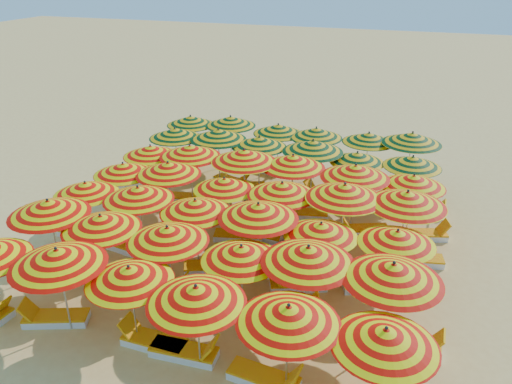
% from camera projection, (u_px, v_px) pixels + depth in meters
% --- Properties ---
extents(ground, '(120.00, 120.00, 0.00)m').
position_uv_depth(ground, '(251.00, 238.00, 17.75)').
color(ground, '#E6BA66').
rests_on(ground, ground).
extents(umbrella_1, '(2.66, 2.66, 2.57)m').
position_uv_depth(umbrella_1, '(57.00, 258.00, 12.44)').
color(umbrella_1, silver).
rests_on(umbrella_1, ground).
extents(umbrella_2, '(2.87, 2.87, 2.32)m').
position_uv_depth(umbrella_2, '(129.00, 275.00, 12.15)').
color(umbrella_2, silver).
rests_on(umbrella_2, ground).
extents(umbrella_3, '(2.93, 2.93, 2.46)m').
position_uv_depth(umbrella_3, '(196.00, 295.00, 11.23)').
color(umbrella_3, silver).
rests_on(umbrella_3, ground).
extents(umbrella_4, '(2.35, 2.35, 2.45)m').
position_uv_depth(umbrella_4, '(289.00, 315.00, 10.61)').
color(umbrella_4, silver).
rests_on(umbrella_4, ground).
extents(umbrella_5, '(2.87, 2.87, 2.38)m').
position_uv_depth(umbrella_5, '(385.00, 338.00, 10.06)').
color(umbrella_5, silver).
rests_on(umbrella_5, ground).
extents(umbrella_6, '(2.48, 2.48, 2.57)m').
position_uv_depth(umbrella_6, '(49.00, 208.00, 14.93)').
color(umbrella_6, silver).
rests_on(umbrella_6, ground).
extents(umbrella_7, '(3.06, 3.06, 2.44)m').
position_uv_depth(umbrella_7, '(101.00, 222.00, 14.33)').
color(umbrella_7, silver).
rests_on(umbrella_7, ground).
extents(umbrella_8, '(2.90, 2.90, 2.44)m').
position_uv_depth(umbrella_8, '(168.00, 234.00, 13.71)').
color(umbrella_8, silver).
rests_on(umbrella_8, ground).
extents(umbrella_9, '(2.82, 2.82, 2.31)m').
position_uv_depth(umbrella_9, '(241.00, 253.00, 13.06)').
color(umbrella_9, silver).
rests_on(umbrella_9, ground).
extents(umbrella_10, '(3.20, 3.20, 2.57)m').
position_uv_depth(umbrella_10, '(308.00, 255.00, 12.55)').
color(umbrella_10, silver).
rests_on(umbrella_10, ground).
extents(umbrella_11, '(2.69, 2.69, 2.59)m').
position_uv_depth(umbrella_11, '(393.00, 272.00, 11.83)').
color(umbrella_11, silver).
rests_on(umbrella_11, ground).
extents(umbrella_12, '(2.72, 2.72, 2.30)m').
position_uv_depth(umbrella_12, '(86.00, 188.00, 16.76)').
color(umbrella_12, silver).
rests_on(umbrella_12, ground).
extents(umbrella_13, '(2.82, 2.82, 2.45)m').
position_uv_depth(umbrella_13, '(138.00, 193.00, 16.09)').
color(umbrella_13, silver).
rests_on(umbrella_13, ground).
extents(umbrella_14, '(2.53, 2.53, 2.38)m').
position_uv_depth(umbrella_14, '(195.00, 206.00, 15.37)').
color(umbrella_14, silver).
rests_on(umbrella_14, ground).
extents(umbrella_15, '(3.11, 3.11, 2.57)m').
position_uv_depth(umbrella_15, '(258.00, 211.00, 14.73)').
color(umbrella_15, silver).
rests_on(umbrella_15, ground).
extents(umbrella_16, '(2.81, 2.81, 2.28)m').
position_uv_depth(umbrella_16, '(321.00, 230.00, 14.24)').
color(umbrella_16, silver).
rests_on(umbrella_16, ground).
extents(umbrella_17, '(2.76, 2.76, 2.30)m').
position_uv_depth(umbrella_17, '(397.00, 237.00, 13.81)').
color(umbrella_17, silver).
rests_on(umbrella_17, ground).
extents(umbrella_18, '(2.26, 2.26, 2.33)m').
position_uv_depth(umbrella_18, '(123.00, 169.00, 18.25)').
color(umbrella_18, silver).
rests_on(umbrella_18, ground).
extents(umbrella_19, '(3.04, 3.04, 2.51)m').
position_uv_depth(umbrella_19, '(168.00, 169.00, 17.85)').
color(umbrella_19, silver).
rests_on(umbrella_19, ground).
extents(umbrella_20, '(2.56, 2.56, 2.27)m').
position_uv_depth(umbrella_20, '(224.00, 184.00, 17.14)').
color(umbrella_20, silver).
rests_on(umbrella_20, ground).
extents(umbrella_21, '(2.44, 2.44, 2.45)m').
position_uv_depth(umbrella_21, '(282.00, 189.00, 16.39)').
color(umbrella_21, silver).
rests_on(umbrella_21, ground).
extents(umbrella_22, '(3.27, 3.27, 2.66)m').
position_uv_depth(umbrella_22, '(345.00, 191.00, 15.79)').
color(umbrella_22, silver).
rests_on(umbrella_22, ground).
extents(umbrella_23, '(2.64, 2.64, 2.63)m').
position_uv_depth(umbrella_23, '(407.00, 199.00, 15.36)').
color(umbrella_23, silver).
rests_on(umbrella_23, ground).
extents(umbrella_24, '(2.43, 2.43, 2.35)m').
position_uv_depth(umbrella_24, '(151.00, 151.00, 19.91)').
color(umbrella_24, silver).
rests_on(umbrella_24, ground).
extents(umbrella_25, '(2.49, 2.49, 2.56)m').
position_uv_depth(umbrella_25, '(190.00, 151.00, 19.36)').
color(umbrella_25, silver).
rests_on(umbrella_25, ground).
extents(umbrella_26, '(2.72, 2.72, 2.65)m').
position_uv_depth(umbrella_26, '(244.00, 156.00, 18.65)').
color(umbrella_26, silver).
rests_on(umbrella_26, ground).
extents(umbrella_27, '(3.20, 3.20, 2.55)m').
position_uv_depth(umbrella_27, '(293.00, 161.00, 18.39)').
color(umbrella_27, silver).
rests_on(umbrella_27, ground).
extents(umbrella_28, '(3.25, 3.25, 2.60)m').
position_uv_depth(umbrella_28, '(355.00, 172.00, 17.40)').
color(umbrella_28, silver).
rests_on(umbrella_28, ground).
extents(umbrella_29, '(2.30, 2.30, 2.37)m').
position_uv_depth(umbrella_29, '(413.00, 181.00, 17.15)').
color(umbrella_29, silver).
rests_on(umbrella_29, ground).
extents(umbrella_30, '(2.53, 2.53, 2.42)m').
position_uv_depth(umbrella_30, '(175.00, 133.00, 21.73)').
color(umbrella_30, silver).
rests_on(umbrella_30, ground).
extents(umbrella_31, '(2.62, 2.62, 2.55)m').
position_uv_depth(umbrella_31, '(218.00, 135.00, 21.19)').
color(umbrella_31, silver).
rests_on(umbrella_31, ground).
extents(umbrella_32, '(2.64, 2.64, 2.45)m').
position_uv_depth(umbrella_32, '(259.00, 142.00, 20.61)').
color(umbrella_32, silver).
rests_on(umbrella_32, ground).
extents(umbrella_33, '(3.20, 3.20, 2.60)m').
position_uv_depth(umbrella_33, '(313.00, 146.00, 19.76)').
color(umbrella_33, silver).
rests_on(umbrella_33, ground).
extents(umbrella_34, '(2.53, 2.53, 2.28)m').
position_uv_depth(umbrella_34, '(357.00, 157.00, 19.43)').
color(umbrella_34, silver).
rests_on(umbrella_34, ground).
extents(umbrella_35, '(2.81, 2.81, 2.35)m').
position_uv_depth(umbrella_35, '(413.00, 162.00, 18.85)').
color(umbrella_35, silver).
rests_on(umbrella_35, ground).
extents(umbrella_36, '(2.73, 2.73, 2.40)m').
position_uv_depth(umbrella_36, '(191.00, 121.00, 23.50)').
color(umbrella_36, silver).
rests_on(umbrella_36, ground).
extents(umbrella_37, '(2.48, 2.48, 2.49)m').
position_uv_depth(umbrella_37, '(231.00, 121.00, 23.13)').
color(umbrella_37, silver).
rests_on(umbrella_37, ground).
extents(umbrella_38, '(2.90, 2.90, 2.39)m').
position_uv_depth(umbrella_38, '(278.00, 129.00, 22.34)').
color(umbrella_38, silver).
rests_on(umbrella_38, ground).
extents(umbrella_39, '(2.45, 2.45, 2.45)m').
position_uv_depth(umbrella_39, '(316.00, 133.00, 21.68)').
color(umbrella_39, silver).
rests_on(umbrella_39, ground).
extents(umbrella_40, '(2.73, 2.73, 2.38)m').
position_uv_depth(umbrella_40, '(369.00, 138.00, 21.29)').
color(umbrella_40, silver).
rests_on(umbrella_40, ground).
extents(umbrella_41, '(2.60, 2.60, 2.62)m').
position_uv_depth(umbrella_41, '(412.00, 138.00, 20.58)').
color(umbrella_41, silver).
rests_on(umbrella_41, ground).
extents(lounger_1, '(1.83, 1.16, 0.69)m').
position_uv_depth(lounger_1, '(54.00, 318.00, 13.58)').
color(lounger_1, white).
rests_on(lounger_1, ground).
extents(lounger_2, '(1.74, 0.60, 0.69)m').
position_uv_depth(lounger_2, '(153.00, 341.00, 12.75)').
color(lounger_2, white).
rests_on(lounger_2, ground).
extents(lounger_3, '(1.76, 0.68, 0.69)m').
position_uv_depth(lounger_3, '(186.00, 352.00, 12.41)').
color(lounger_3, white).
rests_on(lounger_3, ground).
extents(lounger_4, '(1.78, 0.75, 0.69)m').
position_uv_depth(lounger_4, '(266.00, 378.00, 11.62)').
color(lounger_4, white).
rests_on(lounger_4, ground).
extents(lounger_6, '(1.76, 0.66, 0.69)m').
position_uv_depth(lounger_6, '(161.00, 287.00, 14.87)').
color(lounger_6, white).
rests_on(lounger_6, ground).
extents(lounger_7, '(1.78, 0.72, 0.69)m').
position_uv_depth(lounger_7, '(259.00, 314.00, 13.71)').
color(lounger_7, white).
rests_on(lounger_7, ground).
extents(lounger_8, '(1.83, 1.15, 0.69)m').
position_uv_depth(lounger_8, '(289.00, 313.00, 13.79)').
color(lounger_8, white).
rests_on(lounger_8, ground).
extents(lounger_9, '(1.74, 0.61, 0.69)m').
position_uv_depth(lounger_9, '(408.00, 344.00, 12.66)').
color(lounger_9, white).
rests_on(lounger_9, ground).
extents(lounger_10, '(1.73, 0.58, 0.69)m').
position_uv_depth(lounger_10, '(83.00, 233.00, 17.78)').
color(lounger_10, white).
rests_on(lounger_10, ground).
extents(lounger_11, '(1.81, 0.87, 0.69)m').
position_uv_depth(lounger_11, '(128.00, 247.00, 16.93)').
color(lounger_11, white).
rests_on(lounger_11, ground).
extents(lounger_12, '(1.82, 1.23, 0.69)m').
position_uv_depth(lounger_12, '(213.00, 267.00, 15.85)').
color(lounger_12, white).
rests_on(lounger_12, ground).
extents(lounger_13, '(1.79, 0.77, 0.69)m').
position_uv_depth(lounger_13, '(275.00, 271.00, 15.61)').
color(lounger_13, white).
rests_on(lounger_13, ground).
extents(lounger_14, '(1.82, 1.21, 0.69)m').
position_uv_depth(lounger_14, '(297.00, 284.00, 15.01)').
color(lounger_14, white).
rests_on(lounger_14, ground).
extents(lounger_15, '(1.83, 1.15, 0.69)m').
position_uv_depth(lounger_15, '(370.00, 285.00, 14.96)').
color(lounger_15, white).
rests_on(lounger_15, ground).
extents(lounger_16, '(1.82, 0.97, 0.69)m').
position_uv_depth(lounger_16, '(240.00, 235.00, 17.63)').
color(lounger_16, white).
rests_on(lounger_16, ground).
extents(lounger_17, '(1.79, 0.77, 0.69)m').
position_uv_depth(lounger_17, '(266.00, 236.00, 17.62)').
color(lounger_17, white).
rests_on(lounger_17, ground).
extents(lounger_18, '(1.81, 0.91, 0.69)m').
position_uv_depth(lounger_18, '(415.00, 259.00, 16.24)').
color(lounger_18, white).
rests_on(lounger_18, ground).
extents(lounger_19, '(1.82, 0.94, 0.69)m').
position_uv_depth(lounger_19, '(182.00, 197.00, 20.45)').
color(lounger_19, white).
rests_on(lounger_19, ground).
extents(lounger_20, '(1.82, 0.95, 0.69)m').
position_uv_depth(lounger_20, '(304.00, 213.00, 19.15)').
color(lounger_20, white).
rests_on(lounger_20, ground).
extents(lounger_21, '(1.82, 1.20, 0.69)m').
position_uv_depth(lounger_21, '(364.00, 230.00, 18.00)').
color(lounger_21, white).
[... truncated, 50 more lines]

